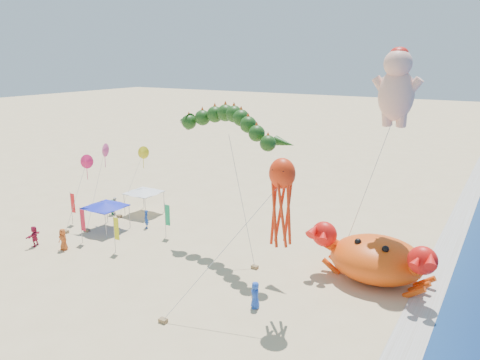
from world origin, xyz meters
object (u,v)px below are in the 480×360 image
(cherub_kite, at_px, (397,85))
(octopus_kite, at_px, (281,196))
(dragon_kite, at_px, (227,128))
(crab_inflatable, at_px, (376,258))
(canopy_blue, at_px, (105,205))
(canopy_white, at_px, (144,191))

(cherub_kite, relative_size, octopus_kite, 1.64)
(cherub_kite, distance_m, octopus_kite, 12.47)
(cherub_kite, bearing_deg, dragon_kite, -161.85)
(octopus_kite, bearing_deg, dragon_kite, 140.93)
(crab_inflatable, height_order, canopy_blue, crab_inflatable)
(cherub_kite, relative_size, canopy_blue, 4.61)
(canopy_blue, bearing_deg, canopy_white, 91.46)
(octopus_kite, xyz_separation_m, canopy_blue, (-20.19, 4.79, -5.22))
(cherub_kite, bearing_deg, octopus_kite, -110.61)
(cherub_kite, height_order, canopy_white, cherub_kite)
(crab_inflatable, xyz_separation_m, cherub_kite, (-0.24, 2.80, 11.95))
(dragon_kite, relative_size, cherub_kite, 0.71)
(octopus_kite, bearing_deg, canopy_blue, 166.65)
(crab_inflatable, xyz_separation_m, dragon_kite, (-11.93, -1.03, 8.56))
(crab_inflatable, bearing_deg, canopy_blue, -173.85)
(crab_inflatable, relative_size, octopus_kite, 0.91)
(canopy_blue, relative_size, canopy_white, 1.05)
(canopy_white, bearing_deg, octopus_kite, -26.45)
(crab_inflatable, xyz_separation_m, octopus_kite, (-4.07, -7.40, 5.91))
(crab_inflatable, relative_size, canopy_white, 2.69)
(crab_inflatable, relative_size, canopy_blue, 2.56)
(dragon_kite, bearing_deg, crab_inflatable, 4.93)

